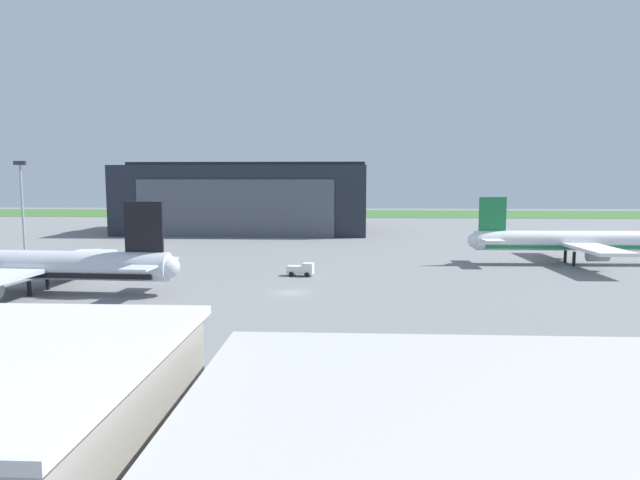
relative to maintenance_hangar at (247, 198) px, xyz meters
The scene contains 9 objects.
ground_plane 92.66m from the maintenance_hangar, 75.96° to the right, with size 440.00×440.00×0.00m, color slate.
grass_field_strip 89.80m from the maintenance_hangar, 75.50° to the left, with size 440.00×56.00×0.08m, color #3D6B31.
maintenance_hangar is the anchor object (origin of this frame).
airliner_far_right 95.14m from the maintenance_hangar, 40.01° to the right, with size 41.02×32.77×12.40m.
airliner_near_left 92.22m from the maintenance_hangar, 98.79° to the right, with size 44.09×37.42×12.69m.
pushback_tractor 79.85m from the maintenance_hangar, 73.29° to the right, with size 4.51×2.59×2.16m.
stair_truck 64.18m from the maintenance_hangar, 106.78° to the right, with size 3.18×3.94×2.32m.
terminal_block_east 146.58m from the maintenance_hangar, 73.45° to the right, with size 37.35×20.68×7.39m.
apron_light_mast 67.60m from the maintenance_hangar, 120.11° to the right, with size 2.40×0.50×19.21m.
Camera 1 is at (8.00, -74.79, 15.70)m, focal length 30.98 mm.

